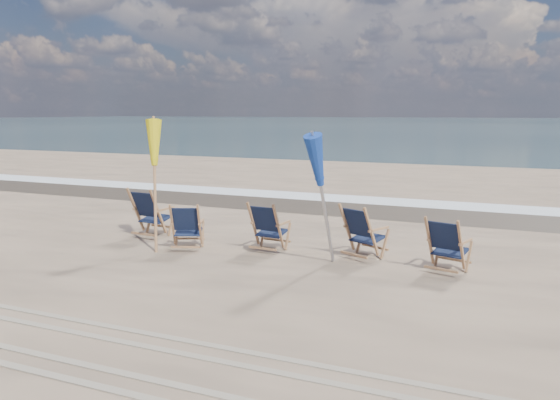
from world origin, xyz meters
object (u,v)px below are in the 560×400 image
(beach_chair_2, at_px, (278,228))
(umbrella_yellow, at_px, (153,148))
(umbrella_blue, at_px, (325,160))
(beach_chair_3, at_px, (371,234))
(beach_chair_1, at_px, (200,227))
(beach_chair_4, at_px, (461,248))
(beach_chair_0, at_px, (158,214))

(beach_chair_2, height_order, umbrella_yellow, umbrella_yellow)
(beach_chair_2, xyz_separation_m, umbrella_blue, (1.01, -0.47, 1.30))
(beach_chair_3, relative_size, umbrella_yellow, 0.40)
(beach_chair_1, distance_m, beach_chair_4, 4.57)
(beach_chair_1, bearing_deg, beach_chair_3, 166.26)
(umbrella_blue, bearing_deg, beach_chair_3, 40.93)
(beach_chair_0, relative_size, beach_chair_3, 1.07)
(umbrella_blue, bearing_deg, beach_chair_1, 176.93)
(beach_chair_3, height_order, beach_chair_4, beach_chair_3)
(beach_chair_0, xyz_separation_m, umbrella_yellow, (0.40, -0.64, 1.36))
(beach_chair_1, bearing_deg, umbrella_blue, 155.12)
(beach_chair_1, relative_size, beach_chair_3, 0.92)
(beach_chair_0, distance_m, beach_chair_3, 4.32)
(beach_chair_0, relative_size, umbrella_blue, 0.45)
(beach_chair_0, height_order, beach_chair_4, beach_chair_0)
(beach_chair_1, xyz_separation_m, beach_chair_4, (4.57, 0.16, 0.01))
(beach_chair_1, relative_size, beach_chair_4, 0.97)
(beach_chair_2, bearing_deg, umbrella_yellow, 18.17)
(beach_chair_1, bearing_deg, beach_chair_0, -42.14)
(beach_chair_2, relative_size, umbrella_yellow, 0.39)
(beach_chair_3, height_order, umbrella_blue, umbrella_blue)
(beach_chair_2, height_order, beach_chair_3, beach_chair_3)
(umbrella_blue, bearing_deg, umbrella_yellow, -178.98)
(umbrella_yellow, bearing_deg, beach_chair_2, 13.21)
(beach_chair_2, relative_size, beach_chair_4, 1.02)
(beach_chair_4, bearing_deg, beach_chair_0, 13.24)
(beach_chair_0, bearing_deg, umbrella_yellow, 126.14)
(beach_chair_0, height_order, umbrella_blue, umbrella_blue)
(beach_chair_1, distance_m, umbrella_blue, 2.78)
(beach_chair_0, xyz_separation_m, beach_chair_2, (2.65, -0.11, -0.05))
(beach_chair_1, relative_size, umbrella_yellow, 0.37)
(beach_chair_3, xyz_separation_m, umbrella_yellow, (-3.91, -0.63, 1.39))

